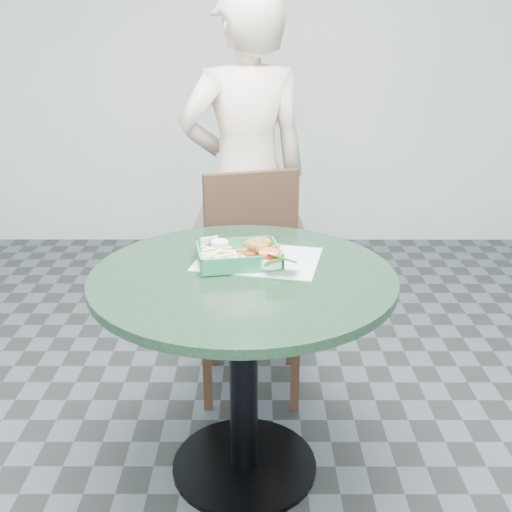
{
  "coord_description": "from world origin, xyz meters",
  "views": [
    {
      "loc": [
        0.04,
        -1.77,
        1.51
      ],
      "look_at": [
        0.04,
        0.1,
        0.79
      ],
      "focal_mm": 42.0,
      "sensor_mm": 36.0,
      "label": 1
    }
  ],
  "objects_px": {
    "cafe_table": "(243,325)",
    "diner_person": "(246,156)",
    "dining_chair": "(251,268)",
    "sauce_ramekin": "(222,250)",
    "food_basket": "(239,264)",
    "crab_sandwich": "(258,256)"
  },
  "relations": [
    {
      "from": "food_basket",
      "to": "sauce_ramekin",
      "type": "bearing_deg",
      "value": 137.48
    },
    {
      "from": "crab_sandwich",
      "to": "sauce_ramekin",
      "type": "height_order",
      "value": "crab_sandwich"
    },
    {
      "from": "food_basket",
      "to": "crab_sandwich",
      "type": "height_order",
      "value": "crab_sandwich"
    },
    {
      "from": "diner_person",
      "to": "sauce_ramekin",
      "type": "height_order",
      "value": "diner_person"
    },
    {
      "from": "dining_chair",
      "to": "diner_person",
      "type": "xyz_separation_m",
      "value": [
        -0.03,
        0.34,
        0.42
      ]
    },
    {
      "from": "cafe_table",
      "to": "dining_chair",
      "type": "relative_size",
      "value": 1.06
    },
    {
      "from": "dining_chair",
      "to": "sauce_ramekin",
      "type": "relative_size",
      "value": 15.88
    },
    {
      "from": "cafe_table",
      "to": "diner_person",
      "type": "distance_m",
      "value": 1.03
    },
    {
      "from": "dining_chair",
      "to": "sauce_ramekin",
      "type": "distance_m",
      "value": 0.57
    },
    {
      "from": "cafe_table",
      "to": "sauce_ramekin",
      "type": "bearing_deg",
      "value": 118.84
    },
    {
      "from": "diner_person",
      "to": "dining_chair",
      "type": "bearing_deg",
      "value": 78.03
    },
    {
      "from": "dining_chair",
      "to": "diner_person",
      "type": "bearing_deg",
      "value": 78.69
    },
    {
      "from": "crab_sandwich",
      "to": "food_basket",
      "type": "bearing_deg",
      "value": 174.68
    },
    {
      "from": "sauce_ramekin",
      "to": "food_basket",
      "type": "bearing_deg",
      "value": -42.52
    },
    {
      "from": "crab_sandwich",
      "to": "sauce_ramekin",
      "type": "xyz_separation_m",
      "value": [
        -0.12,
        0.06,
        -0.0
      ]
    },
    {
      "from": "dining_chair",
      "to": "crab_sandwich",
      "type": "distance_m",
      "value": 0.61
    },
    {
      "from": "dining_chair",
      "to": "food_basket",
      "type": "bearing_deg",
      "value": -110.05
    },
    {
      "from": "dining_chair",
      "to": "crab_sandwich",
      "type": "height_order",
      "value": "dining_chair"
    },
    {
      "from": "dining_chair",
      "to": "diner_person",
      "type": "relative_size",
      "value": 0.49
    },
    {
      "from": "cafe_table",
      "to": "food_basket",
      "type": "relative_size",
      "value": 3.66
    },
    {
      "from": "food_basket",
      "to": "sauce_ramekin",
      "type": "xyz_separation_m",
      "value": [
        -0.06,
        0.05,
        0.03
      ]
    },
    {
      "from": "cafe_table",
      "to": "food_basket",
      "type": "height_order",
      "value": "food_basket"
    }
  ]
}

